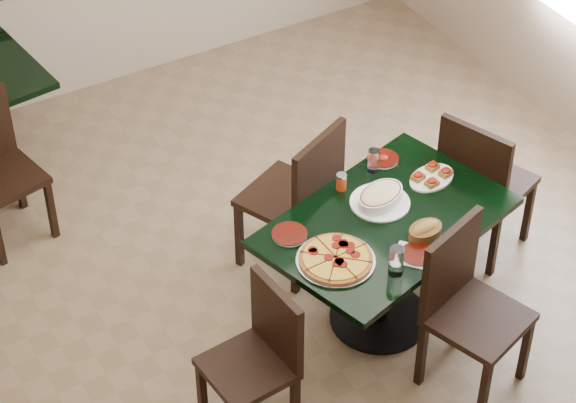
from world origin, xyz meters
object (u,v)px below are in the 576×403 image
main_table (384,245)px  bread_basket (425,231)px  chair_near (465,300)px  pepperoni_pizza (336,259)px  chair_right (481,179)px  bruschetta_platter (432,176)px  chair_left (260,352)px  lasagna_casserole (380,197)px  chair_far (301,192)px

main_table → bread_basket: (0.10, -0.21, 0.22)m
chair_near → pepperoni_pizza: (-0.54, 0.39, 0.23)m
chair_right → pepperoni_pizza: chair_right is taller
pepperoni_pizza → bruschetta_platter: bearing=20.4°
chair_left → bread_basket: chair_left is taller
pepperoni_pizza → lasagna_casserole: (0.44, 0.27, 0.03)m
lasagna_casserole → bruschetta_platter: size_ratio=1.02×
lasagna_casserole → bruschetta_platter: (0.36, 0.03, -0.02)m
main_table → chair_left: (-0.91, -0.27, -0.09)m
lasagna_casserole → bread_basket: bearing=-97.9°
lasagna_casserole → bruschetta_platter: 0.36m
chair_far → pepperoni_pizza: chair_far is taller
chair_near → chair_right: chair_right is taller
chair_left → pepperoni_pizza: (0.51, 0.13, 0.29)m
pepperoni_pizza → bread_basket: bearing=-7.7°
pepperoni_pizza → main_table: bearing=19.9°
main_table → pepperoni_pizza: pepperoni_pizza is taller
main_table → chair_left: size_ratio=1.73×
main_table → lasagna_casserole: (0.04, 0.12, 0.23)m
main_table → chair_near: 0.55m
chair_right → chair_left: chair_right is taller
pepperoni_pizza → bread_basket: bread_basket is taller
chair_near → chair_left: bearing=147.1°
chair_right → bruschetta_platter: 0.46m
chair_near → chair_left: (-1.05, 0.26, -0.06)m
chair_near → pepperoni_pizza: 0.70m
chair_right → chair_left: bearing=84.7°
main_table → pepperoni_pizza: 0.47m
chair_near → lasagna_casserole: bearing=80.1°
lasagna_casserole → chair_near: bearing=-98.4°
main_table → chair_left: chair_left is taller
main_table → chair_near: (0.15, -0.53, -0.03)m
pepperoni_pizza → bread_basket: (0.50, -0.07, 0.02)m
chair_right → bruschetta_platter: bearing=76.5°
lasagna_casserole → bread_basket: size_ratio=1.60×
bruschetta_platter → chair_right: bearing=-7.0°
pepperoni_pizza → chair_far: bearing=72.3°
chair_near → bread_basket: bearing=79.6°
bread_basket → chair_far: bearing=99.9°
chair_far → chair_left: chair_far is taller
chair_right → chair_left: 1.77m
main_table → pepperoni_pizza: size_ratio=3.69×
chair_far → bruschetta_platter: (0.56, -0.45, 0.21)m
pepperoni_pizza → bread_basket: size_ratio=1.92×
main_table → lasagna_casserole: size_ratio=4.44×
chair_left → bread_basket: size_ratio=4.10×
chair_right → main_table: bearing=83.5°
lasagna_casserole → pepperoni_pizza: bearing=-166.2°
bread_basket → chair_left: bearing=175.9°
chair_near → chair_left: size_ratio=1.12×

